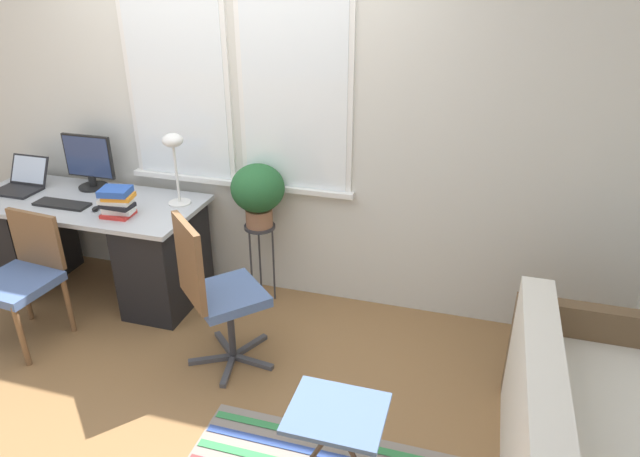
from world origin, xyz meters
name	(u,v)px	position (x,y,z in m)	size (l,w,h in m)	color
ground_plane	(201,340)	(0.00, 0.00, 0.00)	(14.00, 14.00, 0.00)	olive
wall_back_with_window	(238,107)	(0.00, 0.80, 1.36)	(9.00, 0.12, 2.70)	silver
desk	(92,244)	(-1.02, 0.36, 0.38)	(1.66, 0.72, 0.73)	#B2B7BC
laptop	(21,183)	(-1.59, 0.41, 0.78)	(0.31, 0.32, 0.22)	black
monitor	(89,162)	(-1.11, 0.59, 0.93)	(0.39, 0.21, 0.40)	black
keyboard	(62,204)	(-1.11, 0.24, 0.74)	(0.39, 0.13, 0.02)	black
mouse	(96,209)	(-0.83, 0.23, 0.75)	(0.04, 0.06, 0.03)	black
desk_lamp	(174,151)	(-0.35, 0.50, 1.11)	(0.15, 0.15, 0.50)	white
book_stack	(117,202)	(-0.63, 0.20, 0.83)	(0.23, 0.19, 0.19)	red
desk_chair_wooden	(22,275)	(-1.07, -0.25, 0.46)	(0.47, 0.48, 0.83)	brown
office_chair_swivel	(216,291)	(0.23, -0.16, 0.52)	(0.58, 0.58, 0.99)	#47474C
plant_stand	(260,236)	(0.19, 0.61, 0.50)	(0.22, 0.22, 0.58)	#333338
potted_plant	(258,191)	(0.19, 0.61, 0.84)	(0.37, 0.37, 0.44)	#9E6B4C
folding_stool	(337,418)	(1.14, -0.83, 0.41)	(0.44, 0.37, 0.45)	slate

